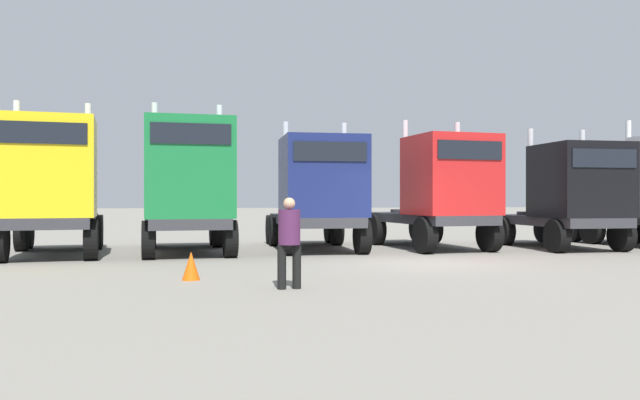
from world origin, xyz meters
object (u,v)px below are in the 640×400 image
object	(u,v)px
semi_truck_green	(188,187)
semi_truck_navy	(319,193)
semi_truck_yellow	(51,187)
traffic_cone_mid	(191,266)
visitor_with_camera	(289,236)
semi_truck_black	(570,195)
semi_truck_red	(440,192)

from	to	relation	value
semi_truck_green	semi_truck_navy	xyz separation A→B (m)	(3.95, 0.50, -0.15)
semi_truck_yellow	traffic_cone_mid	xyz separation A→B (m)	(3.91, -5.64, -1.69)
visitor_with_camera	traffic_cone_mid	xyz separation A→B (m)	(-1.77, 1.60, -0.67)
semi_truck_black	visitor_with_camera	world-z (taller)	semi_truck_black
semi_truck_yellow	semi_truck_black	bearing A→B (deg)	82.91
semi_truck_green	visitor_with_camera	distance (m)	7.72
semi_truck_red	traffic_cone_mid	size ratio (longest dim) A/B	11.21
semi_truck_green	traffic_cone_mid	bearing A→B (deg)	-1.95
semi_truck_yellow	semi_truck_green	bearing A→B (deg)	85.59
semi_truck_yellow	semi_truck_green	xyz separation A→B (m)	(3.74, 0.16, 0.01)
semi_truck_green	semi_truck_black	size ratio (longest dim) A/B	1.12
semi_truck_navy	semi_truck_black	world-z (taller)	semi_truck_navy
semi_truck_red	semi_truck_black	size ratio (longest dim) A/B	1.14
semi_truck_black	semi_truck_yellow	bearing A→B (deg)	-90.73
semi_truck_yellow	semi_truck_red	size ratio (longest dim) A/B	0.99
semi_truck_red	semi_truck_black	distance (m)	4.22
semi_truck_yellow	semi_truck_green	size ratio (longest dim) A/B	1.00
semi_truck_black	traffic_cone_mid	xyz separation A→B (m)	(-11.86, -5.58, -1.48)
semi_truck_red	semi_truck_black	world-z (taller)	semi_truck_red
visitor_with_camera	semi_truck_black	bearing A→B (deg)	-61.31
semi_truck_green	semi_truck_black	xyz separation A→B (m)	(12.04, -0.22, -0.22)
semi_truck_yellow	semi_truck_black	xyz separation A→B (m)	(15.78, -0.06, -0.21)
semi_truck_green	semi_truck_red	bearing A→B (deg)	89.33
semi_truck_black	traffic_cone_mid	size ratio (longest dim) A/B	9.88
semi_truck_yellow	semi_truck_navy	world-z (taller)	semi_truck_yellow
semi_truck_red	visitor_with_camera	bearing A→B (deg)	-43.58
semi_truck_navy	visitor_with_camera	distance (m)	8.20
semi_truck_yellow	semi_truck_red	distance (m)	11.62
semi_truck_black	traffic_cone_mid	world-z (taller)	semi_truck_black
semi_truck_yellow	semi_truck_red	world-z (taller)	semi_truck_yellow
semi_truck_black	visitor_with_camera	bearing A→B (deg)	-55.08
semi_truck_red	visitor_with_camera	world-z (taller)	semi_truck_red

